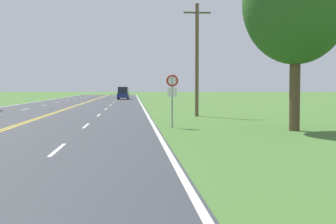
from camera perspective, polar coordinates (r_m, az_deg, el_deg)
traffic_sign at (r=22.24m, az=0.52°, el=3.00°), size 0.60×0.10×2.54m
utility_pole_midground at (r=31.19m, az=3.55°, el=6.60°), size 1.80×0.24×7.44m
tree_mid_treeline at (r=21.76m, az=15.33°, el=12.66°), size 4.70×4.70×8.33m
car_dark_blue_van_mid_near at (r=75.30m, az=-5.47°, el=2.32°), size 1.95×4.86×2.00m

